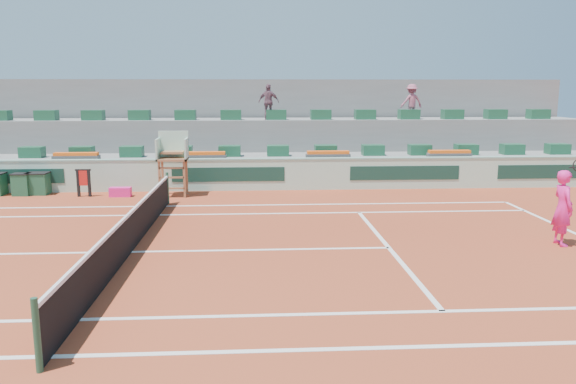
% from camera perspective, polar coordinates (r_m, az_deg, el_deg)
% --- Properties ---
extents(ground, '(90.00, 90.00, 0.00)m').
position_cam_1_polar(ground, '(14.35, -15.64, -5.90)').
color(ground, '#94361C').
rests_on(ground, ground).
extents(seating_tier_lower, '(36.00, 4.00, 1.20)m').
position_cam_1_polar(seating_tier_lower, '(24.58, -10.48, 2.43)').
color(seating_tier_lower, gray).
rests_on(seating_tier_lower, ground).
extents(seating_tier_upper, '(36.00, 2.40, 2.60)m').
position_cam_1_polar(seating_tier_upper, '(26.07, -10.10, 4.44)').
color(seating_tier_upper, gray).
rests_on(seating_tier_upper, ground).
extents(stadium_back_wall, '(36.00, 0.40, 4.40)m').
position_cam_1_polar(stadium_back_wall, '(27.58, -9.78, 6.64)').
color(stadium_back_wall, gray).
rests_on(stadium_back_wall, ground).
extents(player_bag, '(0.78, 0.35, 0.35)m').
position_cam_1_polar(player_bag, '(21.75, -16.66, 0.00)').
color(player_bag, '#FF218F').
rests_on(player_bag, ground).
extents(spectator_mid, '(0.98, 0.57, 1.57)m').
position_cam_1_polar(spectator_mid, '(25.09, -1.97, 9.14)').
color(spectator_mid, '#714B5A').
rests_on(spectator_mid, seating_tier_upper).
extents(spectator_right, '(1.10, 0.76, 1.57)m').
position_cam_1_polar(spectator_right, '(26.33, 12.44, 8.96)').
color(spectator_right, '#A05065').
rests_on(spectator_right, seating_tier_upper).
extents(court_lines, '(23.89, 11.09, 0.01)m').
position_cam_1_polar(court_lines, '(14.35, -15.64, -5.88)').
color(court_lines, white).
rests_on(court_lines, ground).
extents(tennis_net, '(0.10, 11.97, 1.10)m').
position_cam_1_polar(tennis_net, '(14.22, -15.74, -3.86)').
color(tennis_net, black).
rests_on(tennis_net, ground).
extents(advertising_hoarding, '(36.00, 0.34, 1.26)m').
position_cam_1_polar(advertising_hoarding, '(22.41, -11.11, 1.73)').
color(advertising_hoarding, '#ADDAC0').
rests_on(advertising_hoarding, ground).
extents(umpire_chair, '(1.10, 0.90, 2.40)m').
position_cam_1_polar(umpire_chair, '(21.31, -11.62, 3.74)').
color(umpire_chair, brown).
rests_on(umpire_chair, ground).
extents(seat_row_lower, '(32.90, 0.60, 0.44)m').
position_cam_1_polar(seat_row_lower, '(23.59, -10.81, 4.10)').
color(seat_row_lower, '#1B5134').
rests_on(seat_row_lower, seating_tier_lower).
extents(seat_row_upper, '(32.90, 0.60, 0.44)m').
position_cam_1_polar(seat_row_upper, '(25.37, -10.37, 7.71)').
color(seat_row_upper, '#1B5134').
rests_on(seat_row_upper, seating_tier_upper).
extents(flower_planters, '(26.80, 0.36, 0.28)m').
position_cam_1_polar(flower_planters, '(23.06, -14.77, 3.58)').
color(flower_planters, '#4D4D4D').
rests_on(flower_planters, seating_tier_lower).
extents(drink_cooler_a, '(0.80, 0.69, 0.84)m').
position_cam_1_polar(drink_cooler_a, '(23.26, -24.06, 0.81)').
color(drink_cooler_a, '#1A5033').
rests_on(drink_cooler_a, ground).
extents(drink_cooler_b, '(0.63, 0.55, 0.84)m').
position_cam_1_polar(drink_cooler_b, '(23.30, -25.43, 0.72)').
color(drink_cooler_b, '#1A5033').
rests_on(drink_cooler_b, ground).
extents(towel_rack, '(0.57, 0.09, 1.03)m').
position_cam_1_polar(towel_rack, '(22.10, -20.06, 1.10)').
color(towel_rack, black).
rests_on(towel_rack, ground).
extents(tennis_player, '(0.47, 0.92, 2.28)m').
position_cam_1_polar(tennis_player, '(15.84, 26.14, -1.44)').
color(tennis_player, '#FF218F').
rests_on(tennis_player, ground).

